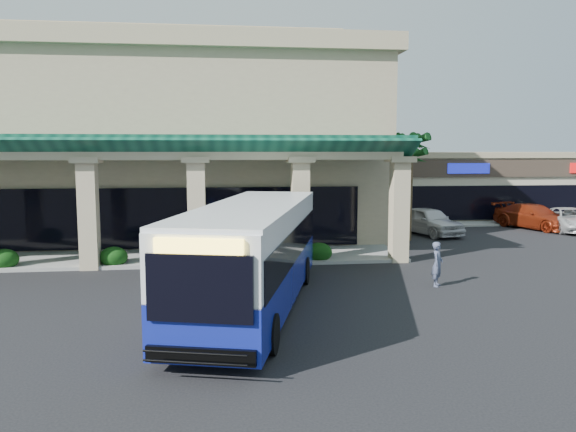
{
  "coord_description": "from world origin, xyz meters",
  "views": [
    {
      "loc": [
        -1.98,
        -19.08,
        5.01
      ],
      "look_at": [
        0.91,
        4.82,
        2.2
      ],
      "focal_mm": 35.0,
      "sensor_mm": 36.0,
      "label": 1
    }
  ],
  "objects": [
    {
      "name": "ground",
      "position": [
        0.0,
        0.0,
        0.0
      ],
      "size": [
        110.0,
        110.0,
        0.0
      ],
      "primitive_type": "plane",
      "color": "black"
    },
    {
      "name": "main_building",
      "position": [
        -8.0,
        16.0,
        5.67
      ],
      "size": [
        30.8,
        14.8,
        11.35
      ],
      "primitive_type": null,
      "color": "tan",
      "rests_on": "ground"
    },
    {
      "name": "arcade",
      "position": [
        -8.0,
        6.8,
        2.85
      ],
      "size": [
        30.0,
        6.2,
        5.7
      ],
      "primitive_type": null,
      "color": "#0A4130",
      "rests_on": "ground"
    },
    {
      "name": "strip_mall",
      "position": [
        18.0,
        24.0,
        2.45
      ],
      "size": [
        22.5,
        12.5,
        4.9
      ],
      "primitive_type": null,
      "color": "beige",
      "rests_on": "ground"
    },
    {
      "name": "palm_0",
      "position": [
        8.5,
        11.0,
        3.3
      ],
      "size": [
        2.4,
        2.4,
        6.6
      ],
      "primitive_type": null,
      "color": "#103E15",
      "rests_on": "ground"
    },
    {
      "name": "palm_1",
      "position": [
        9.5,
        14.0,
        2.9
      ],
      "size": [
        2.4,
        2.4,
        5.8
      ],
      "primitive_type": null,
      "color": "#103E15",
      "rests_on": "ground"
    },
    {
      "name": "broadleaf_tree",
      "position": [
        7.5,
        19.0,
        2.41
      ],
      "size": [
        2.6,
        2.6,
        4.81
      ],
      "primitive_type": null,
      "color": "black",
      "rests_on": "ground"
    },
    {
      "name": "transit_bus",
      "position": [
        -0.98,
        -1.64,
        1.67
      ],
      "size": [
        5.77,
        12.28,
        3.34
      ],
      "primitive_type": null,
      "rotation": [
        0.0,
        0.0,
        -0.26
      ],
      "color": "#142198",
      "rests_on": "ground"
    },
    {
      "name": "pedestrian",
      "position": [
        5.96,
        0.5,
        0.83
      ],
      "size": [
        0.66,
        0.73,
        1.67
      ],
      "primitive_type": "imported",
      "rotation": [
        0.0,
        0.0,
        1.0
      ],
      "color": "#4A516C",
      "rests_on": "ground"
    },
    {
      "name": "car_silver",
      "position": [
        10.39,
        12.94,
        0.83
      ],
      "size": [
        3.31,
        5.25,
        1.66
      ],
      "primitive_type": "imported",
      "rotation": [
        0.0,
        0.0,
        0.3
      ],
      "color": "silver",
      "rests_on": "ground"
    },
    {
      "name": "car_red",
      "position": [
        18.1,
        14.65,
        0.79
      ],
      "size": [
        4.03,
        5.88,
        1.58
      ],
      "primitive_type": "imported",
      "rotation": [
        0.0,
        0.0,
        0.37
      ],
      "color": "maroon",
      "rests_on": "ground"
    },
    {
      "name": "car_gray",
      "position": [
        19.68,
        13.28,
        0.73
      ],
      "size": [
        3.46,
        5.63,
        1.46
      ],
      "primitive_type": "imported",
      "rotation": [
        0.0,
        0.0,
        -0.21
      ],
      "color": "silver",
      "rests_on": "ground"
    }
  ]
}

